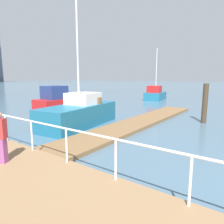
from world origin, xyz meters
TOP-DOWN VIEW (x-y plane):
  - floating_dock at (4.12, 9.93)m, footprint 15.24×2.00m
  - boardwalk_railing at (-3.15, 9.23)m, footprint 0.06×26.88m
  - dock_piling_0 at (3.91, 14.19)m, footprint 0.25×0.25m
  - dock_piling_1 at (7.01, 6.64)m, footprint 0.33×0.33m
  - dock_piling_2 at (2.75, 11.97)m, footprint 0.34×0.34m
  - moored_boat_0 at (1.76, 12.69)m, footprint 5.84×2.86m
  - moored_boat_2 at (5.00, 18.67)m, footprint 4.39×2.21m
  - moored_boat_3 at (18.25, 15.12)m, footprint 4.53×2.71m
  - pedestrian_0 at (-4.31, 9.91)m, footprint 0.37×0.42m

SIDE VIEW (x-z plane):
  - floating_dock at x=4.12m, z-range 0.00..0.18m
  - moored_boat_3 at x=18.25m, z-range -2.63..4.05m
  - moored_boat_0 at x=1.76m, z-range -4.07..5.66m
  - moored_boat_2 at x=5.00m, z-range -0.28..1.92m
  - dock_piling_2 at x=2.75m, z-range 0.00..1.70m
  - dock_piling_0 at x=3.91m, z-range 0.00..1.81m
  - pedestrian_0 at x=-4.31m, z-range 0.42..1.98m
  - boardwalk_railing at x=-3.15m, z-range 0.71..1.79m
  - dock_piling_1 at x=7.01m, z-range 0.00..2.56m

